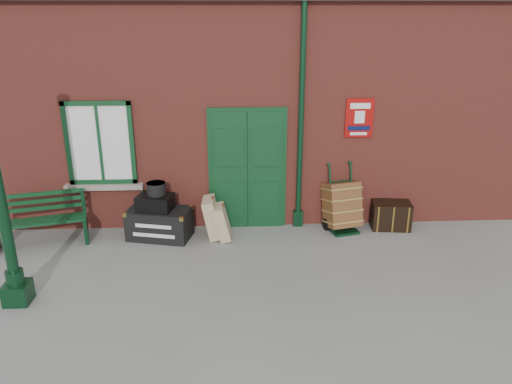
{
  "coord_description": "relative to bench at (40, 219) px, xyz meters",
  "views": [
    {
      "loc": [
        -0.58,
        -7.21,
        3.87
      ],
      "look_at": [
        -0.19,
        0.6,
        1.0
      ],
      "focal_mm": 35.0,
      "sensor_mm": 36.0,
      "label": 1
    }
  ],
  "objects": [
    {
      "name": "hatbox",
      "position": [
        2.0,
        0.18,
        0.45
      ],
      "size": [
        0.39,
        0.39,
        0.22
      ],
      "primitive_type": "cylinder",
      "rotation": [
        0.0,
        0.0,
        -0.23
      ],
      "color": "black",
      "rests_on": "strongbox"
    },
    {
      "name": "station_building",
      "position": [
        3.91,
        2.61,
        1.69
      ],
      "size": [
        10.3,
        4.3,
        4.36
      ],
      "color": "#983C31",
      "rests_on": "ground"
    },
    {
      "name": "suitcase_back",
      "position": [
        2.96,
        0.15,
        -0.1
      ],
      "size": [
        0.35,
        0.52,
        0.74
      ],
      "primitive_type": "cube",
      "rotation": [
        0.0,
        -0.19,
        -0.03
      ],
      "color": "tan",
      "rests_on": "ground"
    },
    {
      "name": "suitcase_front",
      "position": [
        3.14,
        0.05,
        -0.16
      ],
      "size": [
        0.34,
        0.47,
        0.64
      ],
      "primitive_type": "cube",
      "rotation": [
        0.0,
        -0.24,
        -0.03
      ],
      "color": "tan",
      "rests_on": "ground"
    },
    {
      "name": "strongbox",
      "position": [
        1.97,
        0.15,
        0.21
      ],
      "size": [
        0.68,
        0.56,
        0.27
      ],
      "primitive_type": "cube",
      "rotation": [
        0.0,
        0.0,
        -0.23
      ],
      "color": "black",
      "rests_on": "houdini_trunk"
    },
    {
      "name": "houdini_trunk",
      "position": [
        2.02,
        0.15,
        -0.2
      ],
      "size": [
        1.2,
        0.83,
        0.54
      ],
      "primitive_type": "cube",
      "rotation": [
        0.0,
        0.0,
        -0.23
      ],
      "color": "black",
      "rests_on": "ground"
    },
    {
      "name": "porter_trolley",
      "position": [
        5.34,
        0.34,
        0.0
      ],
      "size": [
        0.73,
        0.77,
        1.23
      ],
      "rotation": [
        0.0,
        0.0,
        0.25
      ],
      "color": "black",
      "rests_on": "ground"
    },
    {
      "name": "canopy_column",
      "position": [
        0.31,
        -1.89,
        0.93
      ],
      "size": [
        0.34,
        0.34,
        3.61
      ],
      "color": "black",
      "rests_on": "ground"
    },
    {
      "name": "bench",
      "position": [
        0.0,
        0.0,
        0.0
      ],
      "size": [
        1.59,
        0.83,
        0.94
      ],
      "rotation": [
        0.0,
        0.0,
        0.25
      ],
      "color": "#103B1D",
      "rests_on": "ground"
    },
    {
      "name": "ground",
      "position": [
        3.91,
        -0.89,
        -0.47
      ],
      "size": [
        80.0,
        80.0,
        0.0
      ],
      "primitive_type": "plane",
      "color": "gray",
      "rests_on": "ground"
    },
    {
      "name": "dark_trunk",
      "position": [
        6.28,
        0.36,
        -0.22
      ],
      "size": [
        0.75,
        0.53,
        0.5
      ],
      "primitive_type": "cube",
      "rotation": [
        0.0,
        0.0,
        -0.12
      ],
      "color": "black",
      "rests_on": "ground"
    }
  ]
}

